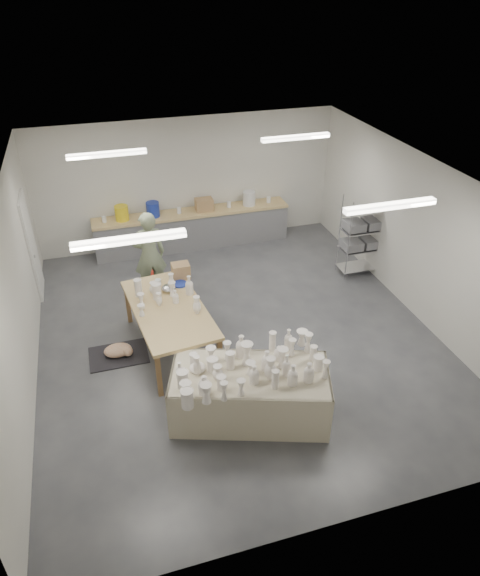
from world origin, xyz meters
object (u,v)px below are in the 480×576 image
object	(u,v)px
drying_table	(250,391)
red_stool	(150,274)
work_table	(169,302)
potter	(149,255)

from	to	relation	value
drying_table	red_stool	xyz separation A→B (m)	(-0.88, 4.08, -0.15)
work_table	red_stool	bearing A→B (deg)	86.06
potter	red_stool	world-z (taller)	potter
work_table	potter	distance (m)	1.74
potter	red_stool	size ratio (longest dim) A/B	4.28
drying_table	red_stool	bearing A→B (deg)	120.82
work_table	drying_table	bearing A→B (deg)	-75.23
work_table	red_stool	xyz separation A→B (m)	(-0.08, 2.01, -0.55)
work_table	red_stool	distance (m)	2.08
work_table	potter	bearing A→B (deg)	86.43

